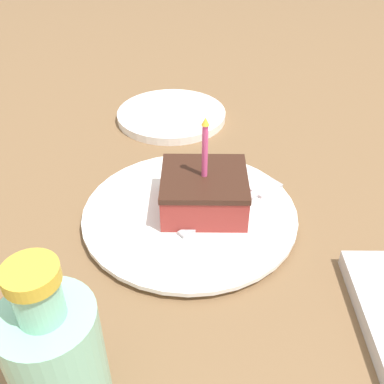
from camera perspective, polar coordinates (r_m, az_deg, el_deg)
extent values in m
cube|color=brown|center=(0.63, -0.27, -4.79)|extent=(2.40, 2.40, 0.04)
cylinder|color=white|center=(0.61, 0.00, -2.55)|extent=(0.27, 0.27, 0.02)
cylinder|color=white|center=(0.61, 0.00, -2.32)|extent=(0.29, 0.29, 0.01)
cube|color=#99332D|center=(0.60, 1.53, -0.26)|extent=(0.11, 0.10, 0.04)
cube|color=#381E14|center=(0.58, 1.57, 1.80)|extent=(0.11, 0.11, 0.01)
cylinder|color=#E04C8C|center=(0.56, 1.64, 5.20)|extent=(0.01, 0.01, 0.07)
cone|color=yellow|center=(0.54, 1.72, 8.98)|extent=(0.01, 0.01, 0.01)
cube|color=#B2B2B7|center=(0.60, 3.56, -2.75)|extent=(0.11, 0.10, 0.00)
cube|color=#B2B2B7|center=(0.65, 9.39, 0.51)|extent=(0.05, 0.05, 0.00)
cylinder|color=#8CD1B2|center=(0.41, -16.54, -20.41)|extent=(0.08, 0.08, 0.13)
cylinder|color=#8CD1B2|center=(0.34, -18.97, -12.71)|extent=(0.03, 0.03, 0.04)
cylinder|color=gold|center=(0.32, -19.82, -9.89)|extent=(0.04, 0.04, 0.01)
cylinder|color=white|center=(0.86, -2.62, 9.74)|extent=(0.20, 0.20, 0.01)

